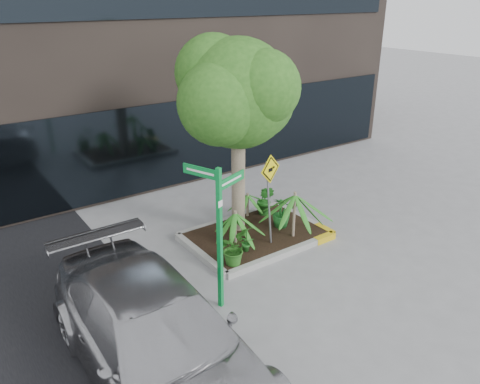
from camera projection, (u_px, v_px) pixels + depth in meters
ground at (256, 245)px, 11.33m from camera, size 80.00×80.00×0.00m
planter at (257, 234)px, 11.62m from camera, size 3.35×2.36×0.15m
tree at (238, 94)px, 10.55m from camera, size 3.23×2.87×4.85m
palm_front at (295, 195)px, 11.04m from camera, size 1.31×1.31×1.45m
palm_left at (235, 213)px, 10.85m from camera, size 0.93×0.93×1.04m
palm_back at (248, 195)px, 12.26m from camera, size 0.73×0.73×0.81m
parked_car at (157, 338)px, 7.13m from camera, size 2.21×5.38×1.56m
shrub_a at (233, 248)px, 10.15m from camera, size 0.94×0.94×0.74m
shrub_b at (281, 212)px, 11.77m from camera, size 0.56×0.56×0.79m
shrub_c at (246, 238)px, 10.67m from camera, size 0.39×0.39×0.64m
shrub_d at (265, 200)px, 12.41m from camera, size 0.63×0.63×0.84m
street_sign_post at (219, 223)px, 8.52m from camera, size 1.03×0.81×2.86m
cattle_sign at (270, 184)px, 10.61m from camera, size 0.66×0.24×2.19m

